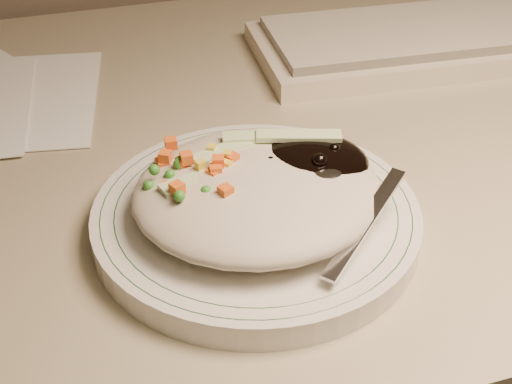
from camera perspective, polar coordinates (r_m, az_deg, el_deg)
name	(u,v)px	position (r m, az deg, el deg)	size (l,w,h in m)	color
desk	(278,268)	(0.83, 1.80, -6.14)	(1.40, 0.70, 0.74)	gray
plate	(256,219)	(0.56, 0.00, -2.15)	(0.26, 0.26, 0.02)	silver
plate_rim	(256,209)	(0.56, 0.00, -1.34)	(0.24, 0.24, 0.00)	#144723
meal	(262,186)	(0.54, 0.45, 0.51)	(0.20, 0.19, 0.05)	#B9AD96
keyboard	(458,36)	(0.89, 15.84, 11.88)	(0.49, 0.20, 0.03)	beige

